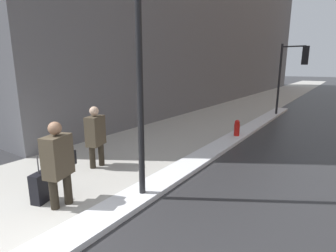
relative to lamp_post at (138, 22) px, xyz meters
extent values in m
plane|color=#2D2D30|center=(-0.26, -2.12, -3.35)|extent=(160.00, 160.00, 0.00)
cube|color=#B2AFA8|center=(-2.26, 12.88, -3.34)|extent=(4.00, 80.00, 0.01)
cube|color=white|center=(-0.05, 4.91, -3.29)|extent=(0.69, 17.23, 0.11)
cube|color=slate|center=(-7.26, 17.88, 3.22)|extent=(6.00, 36.00, 13.13)
cylinder|color=black|center=(0.00, 0.00, -0.61)|extent=(0.12, 0.12, 5.46)
cylinder|color=black|center=(0.13, 11.08, -1.48)|extent=(0.11, 0.11, 3.74)
cylinder|color=black|center=(0.68, 11.11, 0.24)|extent=(1.10, 0.14, 0.07)
cube|color=black|center=(1.23, 11.14, -0.21)|extent=(0.31, 0.22, 0.90)
sphere|color=red|center=(1.22, 11.26, 0.08)|extent=(0.19, 0.19, 0.19)
sphere|color=orange|center=(1.22, 11.26, -0.21)|extent=(0.19, 0.19, 0.19)
sphere|color=green|center=(1.22, 11.26, -0.50)|extent=(0.19, 0.19, 0.19)
cylinder|color=#2A241B|center=(-1.02, -0.99, -2.91)|extent=(0.15, 0.15, 0.88)
cylinder|color=#2A241B|center=(-1.06, -1.25, -2.91)|extent=(0.15, 0.15, 0.88)
cube|color=#473D2D|center=(-1.04, -1.12, -2.35)|extent=(0.46, 0.60, 0.77)
sphere|color=#8C664C|center=(-1.04, -1.12, -1.83)|extent=(0.24, 0.24, 0.24)
cube|color=black|center=(-1.15, -0.78, -2.51)|extent=(0.16, 0.24, 0.28)
cylinder|color=#2A241B|center=(-2.03, 0.74, -2.91)|extent=(0.15, 0.15, 0.86)
cylinder|color=#2A241B|center=(-2.07, 0.48, -2.91)|extent=(0.15, 0.15, 0.86)
cube|color=#473D2D|center=(-2.05, 0.61, -2.36)|extent=(0.45, 0.59, 0.76)
sphere|color=beige|center=(-2.05, 0.61, -1.85)|extent=(0.23, 0.23, 0.23)
cube|color=black|center=(-1.50, -1.25, -3.05)|extent=(0.32, 0.41, 0.60)
cylinder|color=#4C4C51|center=(-1.50, -1.25, -2.57)|extent=(0.02, 0.02, 0.35)
cylinder|color=red|center=(-0.01, 5.41, -3.07)|extent=(0.20, 0.20, 0.55)
sphere|color=red|center=(-0.01, 5.41, -2.74)|extent=(0.18, 0.18, 0.18)
camera|label=1|loc=(3.16, -3.71, -0.77)|focal=28.00mm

